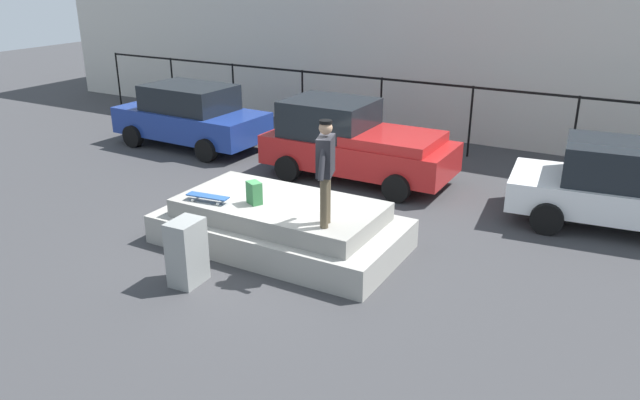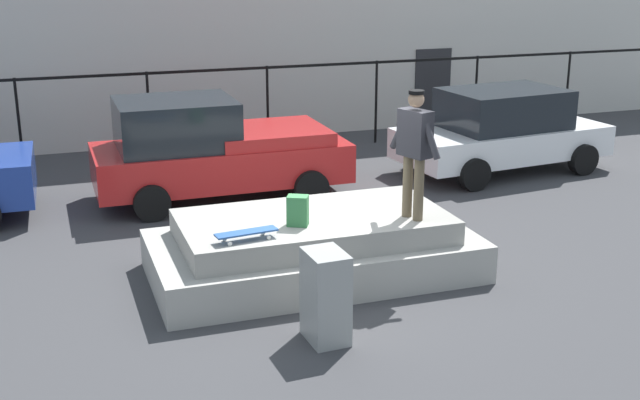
{
  "view_description": "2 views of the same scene",
  "coord_description": "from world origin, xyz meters",
  "px_view_note": "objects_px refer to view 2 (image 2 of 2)",
  "views": [
    {
      "loc": [
        5.79,
        -8.83,
        4.98
      ],
      "look_at": [
        0.11,
        1.23,
        0.53
      ],
      "focal_mm": 34.38,
      "sensor_mm": 36.0,
      "label": 1
    },
    {
      "loc": [
        -3.59,
        -10.47,
        4.54
      ],
      "look_at": [
        0.44,
        1.16,
        0.73
      ],
      "focal_mm": 46.28,
      "sensor_mm": 36.0,
      "label": 2
    }
  ],
  "objects_px": {
    "skateboard": "(246,233)",
    "car_red_pickup_mid": "(212,149)",
    "skateboarder": "(415,145)",
    "car_white_sedan_far": "(502,130)",
    "backpack": "(298,211)",
    "utility_box": "(326,297)"
  },
  "relations": [
    {
      "from": "car_red_pickup_mid",
      "to": "skateboarder",
      "type": "bearing_deg",
      "value": -68.62
    },
    {
      "from": "car_red_pickup_mid",
      "to": "utility_box",
      "type": "bearing_deg",
      "value": -89.6
    },
    {
      "from": "backpack",
      "to": "utility_box",
      "type": "distance_m",
      "value": 1.77
    },
    {
      "from": "skateboard",
      "to": "car_red_pickup_mid",
      "type": "xyz_separation_m",
      "value": [
        0.57,
        4.83,
        -0.05
      ]
    },
    {
      "from": "car_white_sedan_far",
      "to": "skateboard",
      "type": "bearing_deg",
      "value": -144.3
    },
    {
      "from": "car_red_pickup_mid",
      "to": "car_white_sedan_far",
      "type": "xyz_separation_m",
      "value": [
        6.1,
        -0.04,
        -0.07
      ]
    },
    {
      "from": "skateboard",
      "to": "utility_box",
      "type": "relative_size",
      "value": 0.75
    },
    {
      "from": "car_white_sedan_far",
      "to": "utility_box",
      "type": "height_order",
      "value": "car_white_sedan_far"
    },
    {
      "from": "skateboard",
      "to": "car_red_pickup_mid",
      "type": "relative_size",
      "value": 0.18
    },
    {
      "from": "skateboard",
      "to": "backpack",
      "type": "relative_size",
      "value": 2.01
    },
    {
      "from": "car_white_sedan_far",
      "to": "backpack",
      "type": "bearing_deg",
      "value": -142.83
    },
    {
      "from": "skateboarder",
      "to": "skateboard",
      "type": "height_order",
      "value": "skateboarder"
    },
    {
      "from": "backpack",
      "to": "utility_box",
      "type": "xyz_separation_m",
      "value": [
        -0.19,
        -1.68,
        -0.53
      ]
    },
    {
      "from": "skateboarder",
      "to": "car_red_pickup_mid",
      "type": "bearing_deg",
      "value": 111.38
    },
    {
      "from": "skateboard",
      "to": "skateboarder",
      "type": "bearing_deg",
      "value": 2.88
    },
    {
      "from": "skateboarder",
      "to": "backpack",
      "type": "height_order",
      "value": "skateboarder"
    },
    {
      "from": "skateboard",
      "to": "car_red_pickup_mid",
      "type": "height_order",
      "value": "car_red_pickup_mid"
    },
    {
      "from": "skateboard",
      "to": "backpack",
      "type": "height_order",
      "value": "backpack"
    },
    {
      "from": "skateboarder",
      "to": "car_white_sedan_far",
      "type": "height_order",
      "value": "skateboarder"
    },
    {
      "from": "backpack",
      "to": "car_white_sedan_far",
      "type": "xyz_separation_m",
      "value": [
        5.86,
        4.44,
        -0.22
      ]
    },
    {
      "from": "skateboarder",
      "to": "skateboard",
      "type": "xyz_separation_m",
      "value": [
        -2.42,
        -0.12,
        -0.96
      ]
    },
    {
      "from": "skateboard",
      "to": "utility_box",
      "type": "distance_m",
      "value": 1.53
    }
  ]
}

